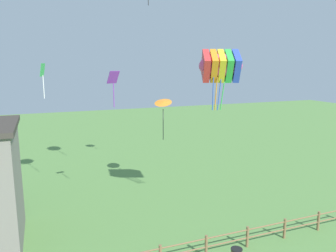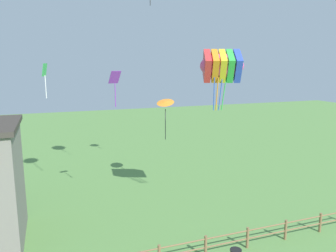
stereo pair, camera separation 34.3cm
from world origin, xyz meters
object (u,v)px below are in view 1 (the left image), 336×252
object	(u,v)px
kite_rainbow_parafoil	(221,66)
kite_purple_streamer	(113,82)
kite_green_diamond	(43,75)
kite_orange_delta	(163,103)

from	to	relation	value
kite_rainbow_parafoil	kite_purple_streamer	size ratio (longest dim) A/B	1.59
kite_rainbow_parafoil	kite_green_diamond	size ratio (longest dim) A/B	1.73
kite_rainbow_parafoil	kite_green_diamond	distance (m)	9.80
kite_purple_streamer	kite_orange_delta	world-z (taller)	kite_purple_streamer
kite_rainbow_parafoil	kite_purple_streamer	xyz separation A→B (m)	(-5.34, 2.97, -0.90)
kite_purple_streamer	kite_orange_delta	bearing A→B (deg)	30.86
kite_green_diamond	kite_purple_streamer	bearing A→B (deg)	-8.12
kite_rainbow_parafoil	kite_orange_delta	world-z (taller)	kite_rainbow_parafoil
kite_orange_delta	kite_green_diamond	distance (m)	8.23
kite_purple_streamer	kite_orange_delta	size ratio (longest dim) A/B	0.72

